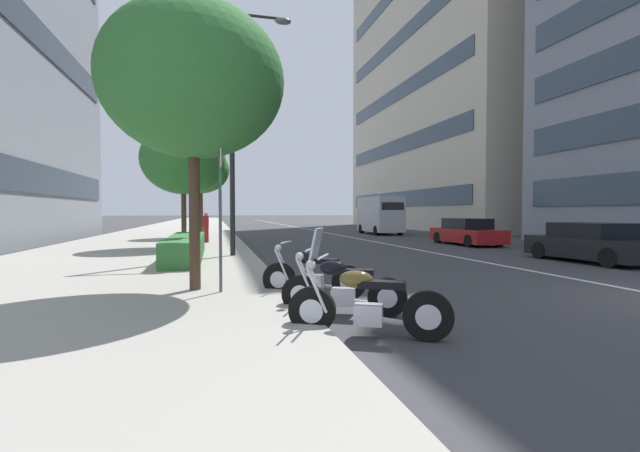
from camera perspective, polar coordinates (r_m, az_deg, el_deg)
sidewalk_right_plaza at (r=35.88m, az=-18.72°, el=-0.80°), size 160.00×8.85×0.15m
lane_centre_stripe at (r=41.72m, az=-1.67°, el=-0.43°), size 110.00×0.16×0.01m
motorcycle_far_end_row at (r=5.96m, az=6.08°, el=-10.39°), size 1.11×2.07×1.49m
motorcycle_mid_row at (r=7.18m, az=2.94°, el=-8.50°), size 1.02×1.95×1.10m
motorcycle_nearest_camera at (r=8.59m, az=-1.02°, el=-6.71°), size 1.14×1.92×1.12m
car_mid_block_traffic at (r=17.25m, az=32.42°, el=-1.98°), size 4.22×2.03×1.34m
car_approaching_light at (r=23.48m, az=18.99°, el=-0.82°), size 4.48×1.88×1.37m
delivery_van_ahead at (r=33.05m, az=8.00°, el=1.54°), size 5.12×2.17×2.84m
parking_sign_by_curb at (r=8.52m, az=-13.14°, el=3.39°), size 0.32×0.06×2.87m
street_lamp_with_banners at (r=16.03m, az=-10.59°, el=14.74°), size 1.26×2.23×8.66m
clipped_hedge_bed at (r=15.27m, az=-17.44°, el=-2.69°), size 6.69×1.10×0.73m
street_tree_near_plaza_corner at (r=9.29m, az=-16.55°, el=18.00°), size 3.60×3.60×5.69m
street_tree_far_plaza at (r=19.97m, az=-17.77°, el=8.47°), size 3.65×3.65×5.43m
street_tree_mid_sidewalk at (r=27.38m, az=-15.62°, el=7.24°), size 3.43×3.43×5.61m
pedestrian_on_plaza at (r=22.57m, az=-14.96°, el=-0.13°), size 0.42×0.29×1.57m
office_tower_mid_left at (r=50.80m, az=18.26°, el=21.46°), size 28.97×14.18×37.58m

